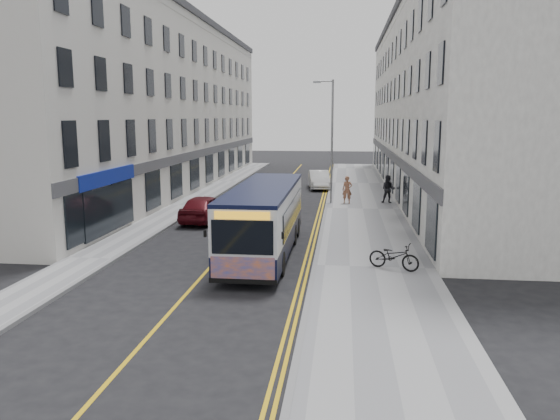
% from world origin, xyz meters
% --- Properties ---
extents(ground, '(140.00, 140.00, 0.00)m').
position_xyz_m(ground, '(0.00, 0.00, 0.00)').
color(ground, black).
rests_on(ground, ground).
extents(pavement_east, '(4.50, 64.00, 0.12)m').
position_xyz_m(pavement_east, '(6.25, 12.00, 0.06)').
color(pavement_east, gray).
rests_on(pavement_east, ground).
extents(pavement_west, '(2.00, 64.00, 0.12)m').
position_xyz_m(pavement_west, '(-5.00, 12.00, 0.06)').
color(pavement_west, gray).
rests_on(pavement_west, ground).
extents(kerb_east, '(0.18, 64.00, 0.13)m').
position_xyz_m(kerb_east, '(4.00, 12.00, 0.07)').
color(kerb_east, slate).
rests_on(kerb_east, ground).
extents(kerb_west, '(0.18, 64.00, 0.13)m').
position_xyz_m(kerb_west, '(-4.00, 12.00, 0.07)').
color(kerb_west, slate).
rests_on(kerb_west, ground).
extents(road_centre_line, '(0.12, 64.00, 0.01)m').
position_xyz_m(road_centre_line, '(0.00, 12.00, 0.00)').
color(road_centre_line, gold).
rests_on(road_centre_line, ground).
extents(road_dbl_yellow_inner, '(0.10, 64.00, 0.01)m').
position_xyz_m(road_dbl_yellow_inner, '(3.55, 12.00, 0.00)').
color(road_dbl_yellow_inner, gold).
rests_on(road_dbl_yellow_inner, ground).
extents(road_dbl_yellow_outer, '(0.10, 64.00, 0.01)m').
position_xyz_m(road_dbl_yellow_outer, '(3.75, 12.00, 0.00)').
color(road_dbl_yellow_outer, gold).
rests_on(road_dbl_yellow_outer, ground).
extents(terrace_east, '(6.00, 46.00, 13.00)m').
position_xyz_m(terrace_east, '(11.50, 21.00, 6.50)').
color(terrace_east, white).
rests_on(terrace_east, ground).
extents(terrace_west, '(6.00, 46.00, 13.00)m').
position_xyz_m(terrace_west, '(-9.00, 21.00, 6.50)').
color(terrace_west, silver).
rests_on(terrace_west, ground).
extents(streetlamp, '(1.32, 0.18, 8.00)m').
position_xyz_m(streetlamp, '(4.17, 14.00, 4.38)').
color(streetlamp, gray).
rests_on(streetlamp, ground).
extents(city_bus, '(2.34, 9.99, 2.90)m').
position_xyz_m(city_bus, '(1.80, 0.55, 1.59)').
color(city_bus, black).
rests_on(city_bus, ground).
extents(bicycle, '(2.01, 1.37, 1.00)m').
position_xyz_m(bicycle, '(6.93, -1.50, 0.62)').
color(bicycle, black).
rests_on(bicycle, pavement_east).
extents(pedestrian_near, '(0.66, 0.45, 1.78)m').
position_xyz_m(pedestrian_near, '(5.28, 13.97, 1.01)').
color(pedestrian_near, '#8F5B41').
rests_on(pedestrian_near, pavement_east).
extents(pedestrian_far, '(0.97, 0.81, 1.82)m').
position_xyz_m(pedestrian_far, '(7.95, 14.38, 1.03)').
color(pedestrian_far, black).
rests_on(pedestrian_far, pavement_east).
extents(car_white, '(2.05, 4.51, 1.43)m').
position_xyz_m(car_white, '(3.10, 22.00, 0.72)').
color(car_white, silver).
rests_on(car_white, ground).
extents(car_maroon, '(2.04, 4.52, 1.50)m').
position_xyz_m(car_maroon, '(-2.54, 7.37, 0.75)').
color(car_maroon, '#550E15').
rests_on(car_maroon, ground).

